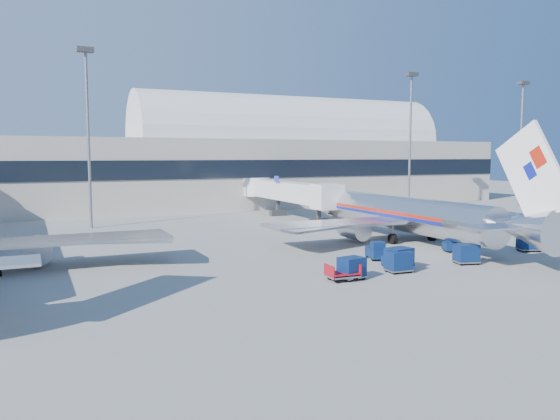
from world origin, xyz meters
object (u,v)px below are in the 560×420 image
cart_train_c (352,268)px  cart_solo_far (529,242)px  mast_east (411,121)px  cart_solo_near (466,254)px  cart_train_b (399,261)px  mast_far_east (522,125)px  jetbridge_near (284,191)px  cart_open_red (343,275)px  airliner_main (407,214)px  mast_west (87,111)px  barrier_near (480,236)px  tug_left (376,251)px  tug_right (455,245)px  barrier_far (523,232)px  tug_lead (395,258)px  cart_train_a (399,258)px  barrier_mid (502,234)px

cart_train_c → cart_solo_far: bearing=-1.6°
mast_east → cart_solo_near: size_ratio=10.15×
cart_train_c → cart_train_b: bearing=-3.3°
mast_far_east → cart_train_b: bearing=-145.5°
jetbridge_near → cart_open_red: 42.06m
cart_open_red → jetbridge_near: bearing=73.3°
cart_train_b → airliner_main: bearing=52.4°
mast_west → cart_solo_near: size_ratio=10.15×
mast_east → barrier_near: bearing=-113.2°
cart_train_c → tug_left: bearing=33.6°
tug_right → jetbridge_near: bearing=113.0°
mast_far_east → tug_left: 64.76m
airliner_main → cart_open_red: 21.03m
cart_solo_near → cart_open_red: bearing=-161.8°
cart_solo_near → mast_west: bearing=139.1°
mast_east → cart_train_b: size_ratio=11.32×
mast_far_east → cart_train_c: mast_far_east is taller
airliner_main → tug_right: 7.68m
airliner_main → cart_solo_near: 12.92m
barrier_far → cart_solo_far: size_ratio=1.25×
cart_solo_near → cart_train_b: bearing=-163.3°
tug_lead → tug_right: size_ratio=1.01×
cart_train_b → mast_east: bearing=53.5°
jetbridge_near → cart_train_c: 41.68m
tug_right → cart_open_red: tug_right is taller
barrier_far → mast_west: bearing=147.9°
cart_train_a → cart_solo_far: size_ratio=0.96×
jetbridge_near → barrier_mid: size_ratio=9.17×
cart_train_a → cart_train_c: bearing=-176.3°
barrier_near → cart_open_red: bearing=-155.9°
jetbridge_near → barrier_far: jetbridge_near is taller
mast_far_east → cart_solo_far: (-38.26, -35.57, -13.86)m
airliner_main → mast_east: mast_east is taller
cart_train_c → cart_open_red: bearing=176.4°
cart_train_b → cart_solo_far: size_ratio=0.83×
cart_train_b → cart_solo_near: 7.35m
cart_train_a → cart_solo_near: size_ratio=1.03×
tug_left → cart_solo_far: size_ratio=1.17×
jetbridge_near → barrier_far: (17.00, -28.81, -3.48)m
mast_west → cart_open_red: (13.90, -38.80, -14.34)m
tug_lead → cart_train_b: (-1.14, -1.99, 0.19)m
mast_west → mast_far_east: (75.00, 0.00, 0.00)m
jetbridge_near → cart_solo_far: (9.14, -36.38, -2.99)m
airliner_main → barrier_mid: airliner_main is taller
mast_east → cart_train_a: size_ratio=9.83×
cart_train_a → tug_left: bearing=68.6°
mast_east → barrier_far: bearing=-100.9°
mast_east → barrier_near: mast_east is taller
jetbridge_near → tug_left: bearing=-101.1°
tug_right → cart_solo_far: 7.22m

